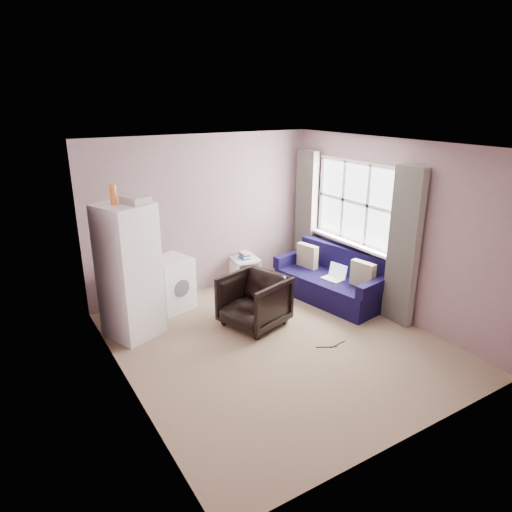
{
  "coord_description": "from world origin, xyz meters",
  "views": [
    {
      "loc": [
        -2.95,
        -4.32,
        3.0
      ],
      "look_at": [
        0.05,
        0.6,
        1.0
      ],
      "focal_mm": 32.0,
      "sensor_mm": 36.0,
      "label": 1
    }
  ],
  "objects_px": {
    "armchair": "(254,299)",
    "sofa": "(333,281)",
    "washing_machine": "(170,282)",
    "side_table": "(245,269)",
    "fridge": "(129,271)"
  },
  "relations": [
    {
      "from": "washing_machine",
      "to": "fridge",
      "type": "bearing_deg",
      "value": -161.37
    },
    {
      "from": "side_table",
      "to": "armchair",
      "type": "bearing_deg",
      "value": -115.07
    },
    {
      "from": "washing_machine",
      "to": "side_table",
      "type": "distance_m",
      "value": 1.41
    },
    {
      "from": "side_table",
      "to": "sofa",
      "type": "height_order",
      "value": "sofa"
    },
    {
      "from": "fridge",
      "to": "sofa",
      "type": "xyz_separation_m",
      "value": [
        3.02,
        -0.5,
        -0.61
      ]
    },
    {
      "from": "washing_machine",
      "to": "sofa",
      "type": "bearing_deg",
      "value": -39.46
    },
    {
      "from": "side_table",
      "to": "sofa",
      "type": "bearing_deg",
      "value": -52.72
    },
    {
      "from": "armchair",
      "to": "fridge",
      "type": "distance_m",
      "value": 1.7
    },
    {
      "from": "armchair",
      "to": "side_table",
      "type": "relative_size",
      "value": 1.36
    },
    {
      "from": "armchair",
      "to": "sofa",
      "type": "height_order",
      "value": "armchair"
    },
    {
      "from": "washing_machine",
      "to": "side_table",
      "type": "xyz_separation_m",
      "value": [
        1.39,
        0.2,
        -0.13
      ]
    },
    {
      "from": "fridge",
      "to": "armchair",
      "type": "bearing_deg",
      "value": -44.55
    },
    {
      "from": "armchair",
      "to": "sofa",
      "type": "distance_m",
      "value": 1.54
    },
    {
      "from": "armchair",
      "to": "sofa",
      "type": "xyz_separation_m",
      "value": [
        1.53,
        0.13,
        -0.11
      ]
    },
    {
      "from": "fridge",
      "to": "washing_machine",
      "type": "distance_m",
      "value": 1.0
    }
  ]
}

